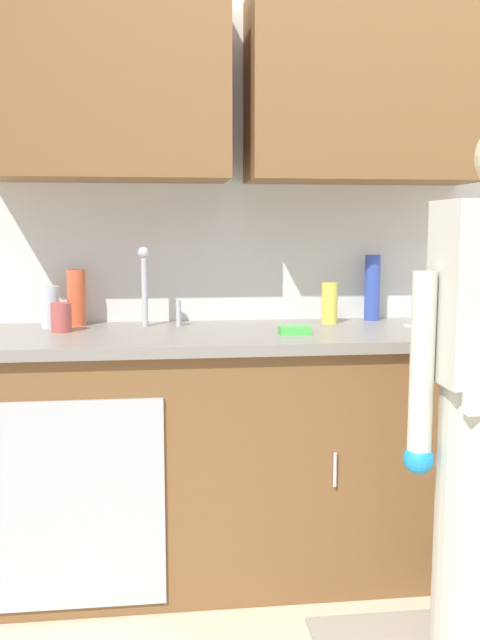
{
  "coord_description": "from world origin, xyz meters",
  "views": [
    {
      "loc": [
        -0.86,
        -1.84,
        1.32
      ],
      "look_at": [
        -0.58,
        0.55,
        1.0
      ],
      "focal_mm": 38.71,
      "sensor_mm": 36.0,
      "label": 1
    }
  ],
  "objects_px": {
    "cup_by_sink": "(61,317)",
    "knife_on_counter": "(434,326)",
    "bottle_dish_liquid": "(329,303)",
    "sponge": "(294,330)",
    "sink": "(155,336)",
    "bottle_water_tall": "(77,298)",
    "bottle_water_short": "(372,288)",
    "bottle_cleaner_spray": "(50,307)"
  },
  "relations": [
    {
      "from": "sink",
      "to": "bottle_dish_liquid",
      "type": "relative_size",
      "value": 3.04
    },
    {
      "from": "bottle_cleaner_spray",
      "to": "cup_by_sink",
      "type": "height_order",
      "value": "bottle_cleaner_spray"
    },
    {
      "from": "bottle_water_short",
      "to": "cup_by_sink",
      "type": "distance_m",
      "value": 1.26
    },
    {
      "from": "sink",
      "to": "bottle_water_short",
      "type": "height_order",
      "value": "sink"
    },
    {
      "from": "bottle_cleaner_spray",
      "to": "bottle_water_tall",
      "type": "height_order",
      "value": "bottle_water_tall"
    },
    {
      "from": "sink",
      "to": "cup_by_sink",
      "type": "relative_size",
      "value": 4.64
    },
    {
      "from": "knife_on_counter",
      "to": "sponge",
      "type": "height_order",
      "value": "sponge"
    },
    {
      "from": "bottle_water_tall",
      "to": "cup_by_sink",
      "type": "xyz_separation_m",
      "value": [
        -0.04,
        -0.16,
        -0.06
      ]
    },
    {
      "from": "sink",
      "to": "knife_on_counter",
      "type": "relative_size",
      "value": 2.08
    },
    {
      "from": "sink",
      "to": "bottle_dish_liquid",
      "type": "bearing_deg",
      "value": 11.35
    },
    {
      "from": "bottle_dish_liquid",
      "to": "sponge",
      "type": "relative_size",
      "value": 1.5
    },
    {
      "from": "sink",
      "to": "bottle_dish_liquid",
      "type": "height_order",
      "value": "sink"
    },
    {
      "from": "sink",
      "to": "bottle_cleaner_spray",
      "type": "distance_m",
      "value": 0.44
    },
    {
      "from": "cup_by_sink",
      "to": "knife_on_counter",
      "type": "bearing_deg",
      "value": -1.04
    },
    {
      "from": "cup_by_sink",
      "to": "bottle_water_tall",
      "type": "bearing_deg",
      "value": 76.8
    },
    {
      "from": "bottle_cleaner_spray",
      "to": "bottle_dish_liquid",
      "type": "bearing_deg",
      "value": -0.36
    },
    {
      "from": "bottle_cleaner_spray",
      "to": "knife_on_counter",
      "type": "xyz_separation_m",
      "value": [
        1.48,
        -0.13,
        -0.08
      ]
    },
    {
      "from": "bottle_cleaner_spray",
      "to": "sponge",
      "type": "bearing_deg",
      "value": -16.74
    },
    {
      "from": "bottle_dish_liquid",
      "to": "sponge",
      "type": "distance_m",
      "value": 0.33
    },
    {
      "from": "cup_by_sink",
      "to": "sponge",
      "type": "distance_m",
      "value": 0.86
    },
    {
      "from": "bottle_water_short",
      "to": "knife_on_counter",
      "type": "bearing_deg",
      "value": -48.12
    },
    {
      "from": "cup_by_sink",
      "to": "sponge",
      "type": "height_order",
      "value": "cup_by_sink"
    },
    {
      "from": "knife_on_counter",
      "to": "sponge",
      "type": "xyz_separation_m",
      "value": [
        -0.58,
        -0.14,
        0.01
      ]
    },
    {
      "from": "bottle_water_short",
      "to": "sponge",
      "type": "bearing_deg",
      "value": -138.92
    },
    {
      "from": "sponge",
      "to": "bottle_water_tall",
      "type": "bearing_deg",
      "value": 157.91
    },
    {
      "from": "knife_on_counter",
      "to": "sponge",
      "type": "bearing_deg",
      "value": -158.8
    },
    {
      "from": "bottle_water_tall",
      "to": "sponge",
      "type": "xyz_separation_m",
      "value": [
        0.81,
        -0.33,
        -0.09
      ]
    },
    {
      "from": "sink",
      "to": "bottle_dish_liquid",
      "type": "distance_m",
      "value": 0.72
    },
    {
      "from": "bottle_dish_liquid",
      "to": "cup_by_sink",
      "type": "relative_size",
      "value": 1.53
    },
    {
      "from": "bottle_water_short",
      "to": "bottle_water_tall",
      "type": "xyz_separation_m",
      "value": [
        -1.2,
        -0.02,
        -0.03
      ]
    },
    {
      "from": "sink",
      "to": "cup_by_sink",
      "type": "xyz_separation_m",
      "value": [
        -0.34,
        0.04,
        0.07
      ]
    },
    {
      "from": "bottle_cleaner_spray",
      "to": "knife_on_counter",
      "type": "relative_size",
      "value": 0.67
    },
    {
      "from": "sink",
      "to": "bottle_cleaner_spray",
      "type": "height_order",
      "value": "sink"
    },
    {
      "from": "bottle_dish_liquid",
      "to": "knife_on_counter",
      "type": "relative_size",
      "value": 0.69
    },
    {
      "from": "bottle_dish_liquid",
      "to": "cup_by_sink",
      "type": "distance_m",
      "value": 1.05
    },
    {
      "from": "bottle_water_tall",
      "to": "cup_by_sink",
      "type": "distance_m",
      "value": 0.18
    },
    {
      "from": "bottle_cleaner_spray",
      "to": "knife_on_counter",
      "type": "bearing_deg",
      "value": -5.15
    },
    {
      "from": "bottle_water_short",
      "to": "sponge",
      "type": "height_order",
      "value": "bottle_water_short"
    },
    {
      "from": "bottle_water_short",
      "to": "bottle_cleaner_spray",
      "type": "relative_size",
      "value": 1.69
    },
    {
      "from": "bottle_water_tall",
      "to": "knife_on_counter",
      "type": "distance_m",
      "value": 1.41
    },
    {
      "from": "bottle_water_tall",
      "to": "knife_on_counter",
      "type": "relative_size",
      "value": 0.91
    },
    {
      "from": "bottle_water_short",
      "to": "bottle_cleaner_spray",
      "type": "bearing_deg",
      "value": -176.68
    }
  ]
}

